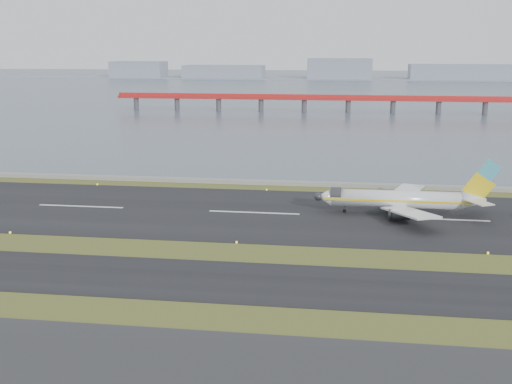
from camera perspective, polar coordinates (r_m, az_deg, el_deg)
ground at (r=112.62m, az=-2.38°, el=-5.74°), size 1000.00×1000.00×0.00m
taxiway_strip at (r=101.52m, az=-3.62°, el=-7.85°), size 1000.00×18.00×0.10m
runway_strip at (r=140.97m, az=-0.18°, el=-1.86°), size 1000.00×45.00×0.10m
seawall at (r=169.81m, az=1.28°, el=0.84°), size 1000.00×2.50×1.00m
bay_water at (r=566.38m, az=6.17°, el=9.19°), size 1400.00×800.00×1.30m
red_pier at (r=356.06m, az=8.21°, el=8.15°), size 260.00×5.00×10.20m
far_shoreline at (r=725.54m, az=7.74°, el=10.43°), size 1400.00×80.00×60.50m
airliner at (r=142.11m, az=12.96°, el=-0.66°), size 38.52×32.89×12.80m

